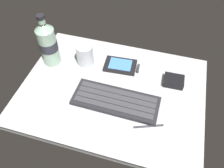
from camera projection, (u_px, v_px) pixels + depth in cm
name	position (u px, v px, depth cm)	size (l,w,h in cm)	color
ground_plane	(112.00, 92.00, 81.27)	(64.00, 48.00, 2.80)	#B7BABC
keyboard	(116.00, 101.00, 76.56)	(29.17, 11.45, 1.70)	#232328
handheld_device	(122.00, 66.00, 87.02)	(13.16, 8.39, 1.50)	black
juice_cup	(85.00, 55.00, 86.19)	(6.40, 6.40, 8.50)	silver
water_bottle	(48.00, 43.00, 82.74)	(6.73, 6.73, 20.80)	#9EC1A8
charger_block	(174.00, 81.00, 81.58)	(7.00, 5.60, 2.40)	black
stylus_pen	(148.00, 126.00, 71.02)	(0.70, 0.70, 9.50)	#26262B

